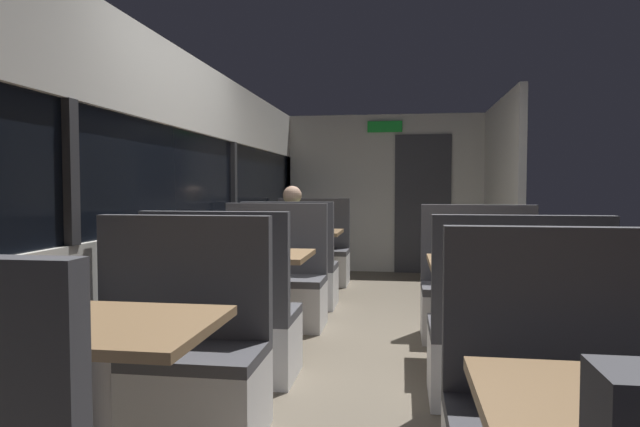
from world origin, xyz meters
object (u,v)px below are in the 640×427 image
(dining_table_mid_window, at_px, (252,266))
(coffee_cup_secondary, at_px, (297,226))
(bench_mid_window_facing_entry, at_px, (272,289))
(bench_mid_window_facing_end, at_px, (223,328))
(dining_table_rear_aisle, at_px, (495,275))
(bench_near_window_facing_entry, at_px, (172,368))
(dining_table_far_window, at_px, (302,239))
(bench_far_window_facing_end, at_px, (290,275))
(bench_rear_aisle_facing_end, at_px, (514,348))
(bench_far_window_facing_entry, at_px, (312,258))
(seated_passenger, at_px, (292,254))
(bench_rear_aisle_facing_entry, at_px, (480,299))
(dining_table_near_window, at_px, (97,347))

(dining_table_mid_window, distance_m, coffee_cup_secondary, 2.33)
(bench_mid_window_facing_entry, relative_size, coffee_cup_secondary, 12.22)
(bench_mid_window_facing_end, distance_m, coffee_cup_secondary, 3.06)
(dining_table_mid_window, distance_m, bench_mid_window_facing_entry, 0.77)
(dining_table_rear_aisle, bearing_deg, bench_near_window_facing_entry, -143.60)
(dining_table_far_window, height_order, bench_far_window_facing_end, bench_far_window_facing_end)
(dining_table_mid_window, relative_size, bench_rear_aisle_facing_end, 0.82)
(dining_table_far_window, xyz_separation_m, bench_far_window_facing_entry, (0.00, 0.70, -0.31))
(dining_table_mid_window, xyz_separation_m, seated_passenger, (0.00, 1.59, -0.10))
(dining_table_mid_window, height_order, seated_passenger, seated_passenger)
(bench_rear_aisle_facing_end, bearing_deg, dining_table_mid_window, 153.32)
(bench_mid_window_facing_entry, xyz_separation_m, bench_rear_aisle_facing_end, (1.79, -1.60, 0.00))
(dining_table_mid_window, xyz_separation_m, bench_rear_aisle_facing_end, (1.79, -0.90, -0.31))
(bench_rear_aisle_facing_entry, distance_m, coffee_cup_secondary, 2.66)
(seated_passenger, bearing_deg, bench_mid_window_facing_entry, -90.00)
(bench_far_window_facing_entry, xyz_separation_m, dining_table_rear_aisle, (1.79, -3.12, 0.31))
(bench_rear_aisle_facing_end, bearing_deg, dining_table_rear_aisle, 90.00)
(bench_near_window_facing_entry, bearing_deg, bench_mid_window_facing_entry, 90.00)
(dining_table_near_window, height_order, bench_mid_window_facing_end, bench_mid_window_facing_end)
(dining_table_far_window, relative_size, coffee_cup_secondary, 10.00)
(bench_rear_aisle_facing_entry, bearing_deg, coffee_cup_secondary, 135.71)
(bench_far_window_facing_entry, height_order, dining_table_rear_aisle, bench_far_window_facing_entry)
(bench_rear_aisle_facing_end, distance_m, seated_passenger, 3.07)
(bench_far_window_facing_entry, bearing_deg, seated_passenger, -90.00)
(bench_near_window_facing_entry, xyz_separation_m, bench_rear_aisle_facing_entry, (1.79, 2.02, 0.00))
(dining_table_mid_window, height_order, dining_table_rear_aisle, same)
(dining_table_near_window, bearing_deg, dining_table_rear_aisle, 48.44)
(bench_far_window_facing_end, xyz_separation_m, coffee_cup_secondary, (-0.08, 0.81, 0.46))
(dining_table_rear_aisle, bearing_deg, dining_table_near_window, -131.56)
(dining_table_rear_aisle, bearing_deg, bench_far_window_facing_end, 136.15)
(coffee_cup_secondary, bearing_deg, dining_table_near_window, -88.94)
(bench_mid_window_facing_end, height_order, seated_passenger, seated_passenger)
(dining_table_near_window, bearing_deg, coffee_cup_secondary, 91.06)
(dining_table_rear_aisle, bearing_deg, coffee_cup_secondary, 126.55)
(bench_mid_window_facing_end, relative_size, dining_table_rear_aisle, 1.22)
(bench_far_window_facing_entry, bearing_deg, dining_table_rear_aisle, -60.14)
(bench_near_window_facing_entry, height_order, bench_far_window_facing_entry, same)
(dining_table_near_window, bearing_deg, seated_passenger, 90.00)
(bench_near_window_facing_entry, height_order, dining_table_far_window, bench_near_window_facing_entry)
(coffee_cup_secondary, bearing_deg, bench_far_window_facing_end, -84.05)
(dining_table_near_window, relative_size, dining_table_far_window, 1.00)
(bench_near_window_facing_entry, distance_m, bench_far_window_facing_entry, 4.44)
(dining_table_near_window, distance_m, bench_far_window_facing_end, 3.75)
(dining_table_rear_aisle, bearing_deg, bench_rear_aisle_facing_end, -90.00)
(coffee_cup_secondary, bearing_deg, seated_passenger, -83.47)
(bench_mid_window_facing_end, xyz_separation_m, bench_rear_aisle_facing_entry, (1.79, 1.20, 0.00))
(dining_table_near_window, bearing_deg, dining_table_far_window, 90.00)
(bench_mid_window_facing_end, xyz_separation_m, coffee_cup_secondary, (-0.08, 3.03, 0.46))
(dining_table_near_window, height_order, dining_table_mid_window, same)
(dining_table_near_window, relative_size, dining_table_mid_window, 1.00)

